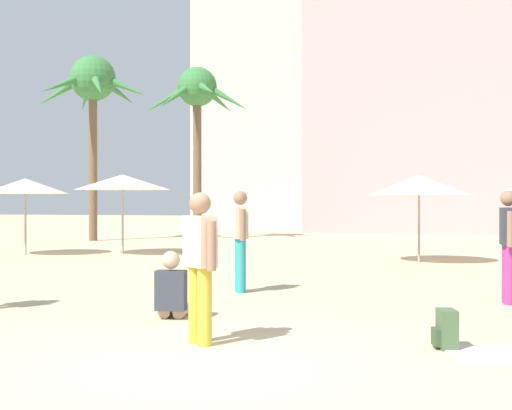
% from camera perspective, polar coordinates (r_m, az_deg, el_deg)
% --- Properties ---
extents(ground, '(120.00, 120.00, 0.00)m').
position_cam_1_polar(ground, '(6.98, -4.64, -12.80)').
color(ground, '#C6B28C').
extents(palm_tree_far_left, '(4.57, 4.40, 6.94)m').
position_cam_1_polar(palm_tree_far_left, '(28.61, -4.79, 8.67)').
color(palm_tree_far_left, brown).
rests_on(palm_tree_far_left, ground).
extents(palm_tree_left, '(4.56, 4.40, 7.18)m').
position_cam_1_polar(palm_tree_left, '(28.21, -13.16, 9.30)').
color(palm_tree_left, brown).
rests_on(palm_tree_left, ground).
extents(cafe_umbrella_0, '(2.56, 2.56, 2.22)m').
position_cam_1_polar(cafe_umbrella_0, '(18.24, 13.13, 1.59)').
color(cafe_umbrella_0, gray).
rests_on(cafe_umbrella_0, ground).
extents(cafe_umbrella_2, '(2.79, 2.79, 2.33)m').
position_cam_1_polar(cafe_umbrella_2, '(20.76, -10.81, 1.83)').
color(cafe_umbrella_2, gray).
rests_on(cafe_umbrella_2, ground).
extents(cafe_umbrella_4, '(2.45, 2.45, 2.21)m').
position_cam_1_polar(cafe_umbrella_4, '(21.33, -18.26, 1.47)').
color(cafe_umbrella_4, gray).
rests_on(cafe_umbrella_4, ground).
extents(backpack, '(0.29, 0.33, 0.42)m').
position_cam_1_polar(backpack, '(7.88, 15.21, -9.77)').
color(backpack, '#455F3C').
rests_on(backpack, ground).
extents(person_near_right, '(0.24, 0.60, 1.74)m').
position_cam_1_polar(person_near_right, '(11.41, 19.84, -2.81)').
color(person_near_right, '#B7337F').
rests_on(person_near_right, ground).
extents(person_far_right, '(0.51, 0.48, 1.68)m').
position_cam_1_polar(person_far_right, '(7.76, -4.58, -4.57)').
color(person_far_right, gold).
rests_on(person_far_right, ground).
extents(person_far_left, '(0.47, 1.03, 0.91)m').
position_cam_1_polar(person_far_left, '(9.66, -6.66, -7.23)').
color(person_far_left, '#D1A889').
rests_on(person_far_left, ground).
extents(person_mid_center, '(0.36, 0.59, 1.74)m').
position_cam_1_polar(person_mid_center, '(12.07, -1.29, -2.59)').
color(person_mid_center, teal).
rests_on(person_mid_center, ground).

